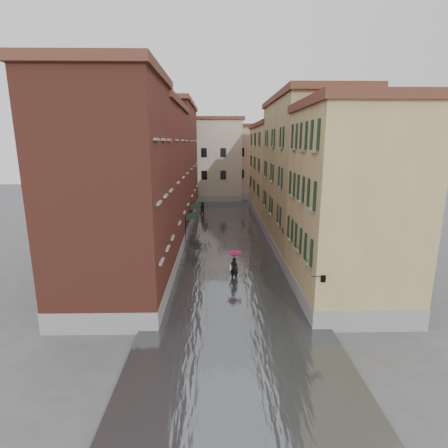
{
  "coord_description": "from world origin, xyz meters",
  "views": [
    {
      "loc": [
        -0.91,
        -22.27,
        9.66
      ],
      "look_at": [
        -0.39,
        5.94,
        3.0
      ],
      "focal_mm": 28.0,
      "sensor_mm": 36.0,
      "label": 1
    }
  ],
  "objects": [
    {
      "name": "building_right_far",
      "position": [
        7.0,
        24.0,
        5.75
      ],
      "size": [
        6.0,
        16.0,
        11.5
      ],
      "primitive_type": "cube",
      "color": "#A28454",
      "rests_on": "ground"
    },
    {
      "name": "building_right_near",
      "position": [
        7.0,
        -2.0,
        5.75
      ],
      "size": [
        6.0,
        8.0,
        11.5
      ],
      "primitive_type": "cube",
      "color": "#A28454",
      "rests_on": "ground"
    },
    {
      "name": "pedestrian_far",
      "position": [
        -2.86,
        23.48,
        0.93
      ],
      "size": [
        1.02,
        0.87,
        1.85
      ],
      "primitive_type": "imported",
      "rotation": [
        0.0,
        0.0,
        0.21
      ],
      "color": "black",
      "rests_on": "ground"
    },
    {
      "name": "floodwater",
      "position": [
        0.0,
        13.0,
        0.1
      ],
      "size": [
        10.0,
        60.0,
        0.2
      ],
      "primitive_type": "cube",
      "color": "#4B4F53",
      "rests_on": "ground"
    },
    {
      "name": "window_planters",
      "position": [
        4.12,
        0.65,
        3.51
      ],
      "size": [
        0.59,
        10.52,
        0.84
      ],
      "color": "#986431",
      "rests_on": "ground"
    },
    {
      "name": "building_end_cream",
      "position": [
        -3.0,
        38.0,
        6.5
      ],
      "size": [
        12.0,
        9.0,
        13.0
      ],
      "primitive_type": "cube",
      "color": "#B7AC92",
      "rests_on": "ground"
    },
    {
      "name": "awning_far",
      "position": [
        -3.48,
        16.84,
        2.48
      ],
      "size": [
        1.09,
        3.37,
        2.8
      ],
      "color": "black",
      "rests_on": "ground"
    },
    {
      "name": "building_left_mid",
      "position": [
        -7.0,
        9.0,
        6.25
      ],
      "size": [
        6.0,
        14.0,
        12.5
      ],
      "primitive_type": "cube",
      "color": "#5A211C",
      "rests_on": "ground"
    },
    {
      "name": "pedestrian_main",
      "position": [
        0.25,
        1.18,
        1.3
      ],
      "size": [
        1.05,
        1.05,
        2.06
      ],
      "color": "black",
      "rests_on": "ground"
    },
    {
      "name": "building_right_mid",
      "position": [
        7.0,
        9.0,
        6.5
      ],
      "size": [
        6.0,
        14.0,
        13.0
      ],
      "primitive_type": "cube",
      "color": "tan",
      "rests_on": "ground"
    },
    {
      "name": "ground",
      "position": [
        0.0,
        0.0,
        0.0
      ],
      "size": [
        120.0,
        120.0,
        0.0
      ],
      "primitive_type": "plane",
      "color": "#535355",
      "rests_on": "ground"
    },
    {
      "name": "wall_lantern",
      "position": [
        4.33,
        -6.0,
        3.01
      ],
      "size": [
        0.71,
        0.22,
        0.35
      ],
      "color": "black",
      "rests_on": "ground"
    },
    {
      "name": "building_left_far",
      "position": [
        -7.0,
        24.0,
        7.0
      ],
      "size": [
        6.0,
        16.0,
        14.0
      ],
      "primitive_type": "cube",
      "color": "brown",
      "rests_on": "ground"
    },
    {
      "name": "awning_near",
      "position": [
        -3.48,
        11.33,
        2.47
      ],
      "size": [
        1.09,
        3.12,
        2.8
      ],
      "color": "black",
      "rests_on": "ground"
    },
    {
      "name": "building_left_near",
      "position": [
        -7.0,
        -2.0,
        6.5
      ],
      "size": [
        6.0,
        8.0,
        13.0
      ],
      "primitive_type": "cube",
      "color": "brown",
      "rests_on": "ground"
    },
    {
      "name": "building_end_pink",
      "position": [
        6.0,
        40.0,
        6.0
      ],
      "size": [
        10.0,
        9.0,
        12.0
      ],
      "primitive_type": "cube",
      "color": "tan",
      "rests_on": "ground"
    }
  ]
}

